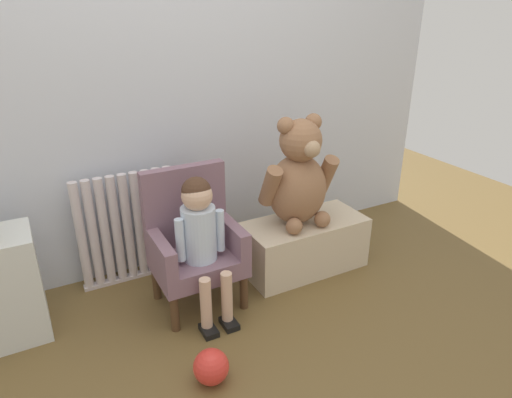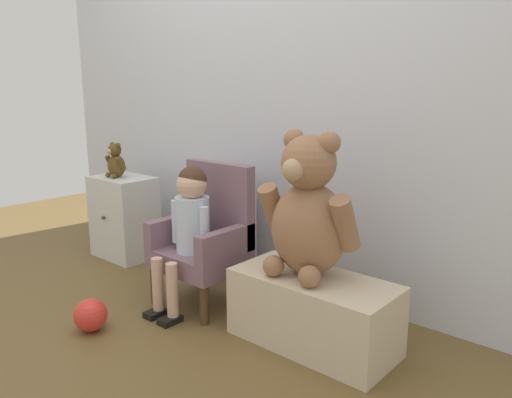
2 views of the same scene
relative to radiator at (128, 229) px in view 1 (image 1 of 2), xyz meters
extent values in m
plane|color=brown|center=(0.27, -0.95, -0.32)|extent=(6.00, 6.00, 0.00)
cube|color=silver|center=(0.27, 0.12, 0.88)|extent=(3.80, 0.05, 2.40)
cylinder|color=silver|center=(-0.25, 0.00, 0.01)|extent=(0.05, 0.05, 0.62)
cylinder|color=silver|center=(-0.19, 0.00, 0.01)|extent=(0.05, 0.05, 0.62)
cylinder|color=silver|center=(-0.12, 0.00, 0.01)|extent=(0.05, 0.05, 0.62)
cylinder|color=silver|center=(-0.06, 0.00, 0.01)|extent=(0.05, 0.05, 0.62)
cylinder|color=silver|center=(0.00, 0.00, 0.01)|extent=(0.05, 0.05, 0.62)
cylinder|color=silver|center=(0.06, 0.00, 0.01)|extent=(0.05, 0.05, 0.62)
cylinder|color=silver|center=(0.12, 0.00, 0.01)|extent=(0.05, 0.05, 0.62)
cylinder|color=silver|center=(0.19, 0.00, 0.01)|extent=(0.05, 0.05, 0.62)
cylinder|color=silver|center=(0.25, 0.00, 0.01)|extent=(0.05, 0.05, 0.62)
cube|color=silver|center=(0.00, 0.00, -0.31)|extent=(0.56, 0.05, 0.02)
cube|color=slate|center=(0.25, -0.41, -0.07)|extent=(0.44, 0.36, 0.10)
cube|color=slate|center=(0.25, -0.26, 0.19)|extent=(0.44, 0.06, 0.43)
cube|color=slate|center=(0.06, -0.41, 0.05)|extent=(0.06, 0.36, 0.14)
cube|color=slate|center=(0.44, -0.41, 0.05)|extent=(0.06, 0.36, 0.14)
cylinder|color=#4C331E|center=(0.06, -0.56, -0.22)|extent=(0.04, 0.04, 0.20)
cylinder|color=#4C331E|center=(0.44, -0.56, -0.22)|extent=(0.04, 0.04, 0.20)
cylinder|color=#4C331E|center=(0.06, -0.26, -0.22)|extent=(0.04, 0.04, 0.20)
cylinder|color=#4C331E|center=(0.44, -0.26, -0.22)|extent=(0.04, 0.04, 0.20)
cylinder|color=silver|center=(0.25, -0.45, 0.12)|extent=(0.17, 0.17, 0.28)
sphere|color=#D8AD8E|center=(0.25, -0.45, 0.32)|extent=(0.15, 0.15, 0.15)
sphere|color=#472D1E|center=(0.25, -0.45, 0.34)|extent=(0.14, 0.14, 0.14)
cylinder|color=#D8AD8E|center=(0.20, -0.64, -0.16)|extent=(0.06, 0.06, 0.27)
cube|color=black|center=(0.20, -0.66, -0.30)|extent=(0.07, 0.11, 0.03)
cylinder|color=#D8AD8E|center=(0.31, -0.64, -0.16)|extent=(0.06, 0.06, 0.27)
cube|color=black|center=(0.31, -0.66, -0.30)|extent=(0.07, 0.11, 0.03)
cylinder|color=silver|center=(0.15, -0.47, 0.12)|extent=(0.04, 0.04, 0.22)
cylinder|color=silver|center=(0.36, -0.47, 0.12)|extent=(0.04, 0.04, 0.22)
cube|color=beige|center=(0.93, -0.38, -0.16)|extent=(0.72, 0.34, 0.31)
ellipsoid|color=#956949|center=(0.89, -0.35, 0.19)|extent=(0.34, 0.29, 0.40)
sphere|color=#956949|center=(0.89, -0.37, 0.48)|extent=(0.23, 0.23, 0.23)
sphere|color=tan|center=(0.89, -0.47, 0.46)|extent=(0.09, 0.09, 0.09)
sphere|color=#956949|center=(0.80, -0.35, 0.57)|extent=(0.09, 0.09, 0.09)
sphere|color=#956949|center=(0.97, -0.35, 0.57)|extent=(0.09, 0.09, 0.09)
cylinder|color=#956949|center=(0.70, -0.37, 0.25)|extent=(0.09, 0.18, 0.25)
cylinder|color=#956949|center=(1.07, -0.37, 0.25)|extent=(0.09, 0.18, 0.25)
sphere|color=#956949|center=(0.79, -0.48, 0.04)|extent=(0.09, 0.09, 0.09)
sphere|color=#956949|center=(0.98, -0.48, 0.04)|extent=(0.09, 0.09, 0.09)
sphere|color=red|center=(0.09, -0.95, -0.24)|extent=(0.15, 0.15, 0.15)
camera|label=1|loc=(-0.44, -2.33, 1.17)|focal=32.00mm
camera|label=2|loc=(2.06, -2.05, 0.79)|focal=35.00mm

